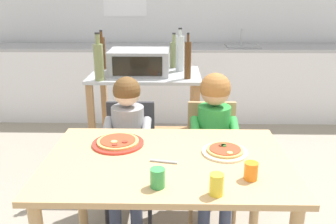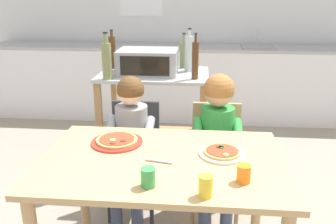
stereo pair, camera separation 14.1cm
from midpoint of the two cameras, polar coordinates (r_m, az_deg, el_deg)
The scene contains 21 objects.
ground_plane at distance 3.31m, azimuth 2.76°, elevation -9.52°, with size 12.60×12.60×0.00m, color gray.
back_wall_tiled at distance 4.87m, azimuth 4.07°, elevation 16.20°, with size 5.57×0.13×2.70m.
kitchen_counter at distance 4.59m, azimuth 3.73°, elevation 4.76°, with size 5.01×0.60×1.11m.
kitchen_island_cart at distance 3.10m, azimuth -0.87°, elevation 0.66°, with size 0.91×0.62×0.91m.
toaster_oven at distance 2.98m, azimuth -1.85°, elevation 8.02°, with size 0.49×0.37×0.20m.
bottle_squat_spirits at distance 3.07m, azimuth 4.72°, elevation 9.33°, with size 0.07×0.07×0.36m.
bottle_clear_vinegar at distance 2.80m, azimuth 5.82°, elevation 8.23°, with size 0.05×0.05×0.36m.
bottle_tall_green_wine at distance 2.80m, azimuth -8.33°, elevation 8.18°, with size 0.07×0.07×0.36m.
bottle_slim_sauce at distance 3.22m, azimuth 3.79°, elevation 9.17°, with size 0.07×0.07×0.31m.
bottle_dark_olive_oil at distance 3.20m, azimuth -7.60°, elevation 9.47°, with size 0.06×0.06×0.34m.
dining_table at distance 1.90m, azimuth 1.33°, elevation -10.43°, with size 1.25×0.82×0.76m.
dining_chair_left at distance 2.60m, azimuth -3.84°, elevation -6.10°, with size 0.36×0.36×0.81m.
dining_chair_right at distance 2.58m, azimuth 9.17°, elevation -6.44°, with size 0.36×0.36×0.81m.
child_in_grey_shirt at distance 2.42m, azimuth -4.37°, elevation -3.51°, with size 0.32×0.42×1.02m.
child_in_green_shirt at distance 2.40m, azimuth 9.60°, elevation -3.14°, with size 0.32×0.42×1.05m.
pizza_plate_red_rimmed at distance 2.03m, azimuth -6.17°, elevation -4.64°, with size 0.29×0.29×0.03m.
pizza_plate_cream at distance 1.91m, azimuth 10.74°, elevation -6.44°, with size 0.24×0.24×0.03m.
drinking_cup_green at distance 1.59m, azimuth -0.60°, elevation -10.43°, with size 0.07×0.07×0.09m, color green.
drinking_cup_orange at distance 1.67m, azimuth 14.41°, elevation -9.56°, with size 0.06×0.06×0.08m, color orange.
drinking_cup_yellow at distance 1.53m, azimuth 8.72°, elevation -11.65°, with size 0.06×0.06×0.10m, color yellow.
serving_spoon at distance 1.81m, azimuth 0.77°, elevation -7.90°, with size 0.01×0.01×0.14m, color #B7BABF.
Camera 2 is at (0.18, -1.65, 1.58)m, focal length 38.22 mm.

